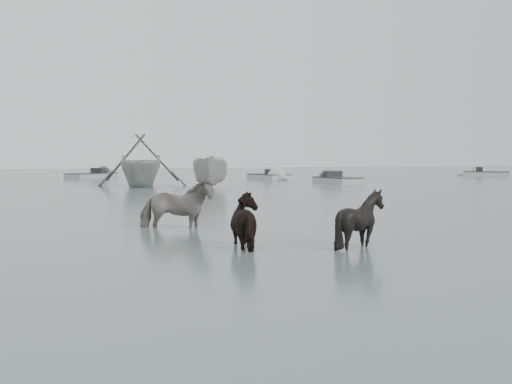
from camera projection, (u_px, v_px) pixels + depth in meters
The scene contains 10 objects.
ground at pixel (303, 240), 13.42m from camera, with size 140.00×140.00×0.00m, color #4B5953.
pony_pinto at pixel (176, 197), 15.58m from camera, with size 0.82×1.79×1.51m, color black.
pony_dark at pixel (252, 212), 12.51m from camera, with size 1.33×1.14×1.34m, color black.
pony_black at pixel (360, 212), 12.39m from camera, with size 1.08×1.22×1.34m, color black.
rowboat_trail at pixel (142, 159), 35.54m from camera, with size 5.00×5.79×3.05m, color #AAADAA.
boat_small at pixel (211, 171), 32.76m from camera, with size 1.78×4.74×1.83m, color #A3A39E.
skiff_port at pixel (338, 177), 39.22m from camera, with size 4.64×1.60×0.75m, color #A6A9A6, non-canonical shape.
skiff_mid at pixel (269, 174), 45.33m from camera, with size 4.81×1.60×0.75m, color #ACAFAD, non-canonical shape.
skiff_star at pixel (487, 171), 52.15m from camera, with size 4.79×1.60×0.75m, color beige, non-canonical shape.
skiff_far at pixel (92, 173), 47.76m from camera, with size 5.57×1.60×0.75m, color #9D9F9D, non-canonical shape.
Camera 1 is at (-4.81, -12.48, 1.80)m, focal length 45.00 mm.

